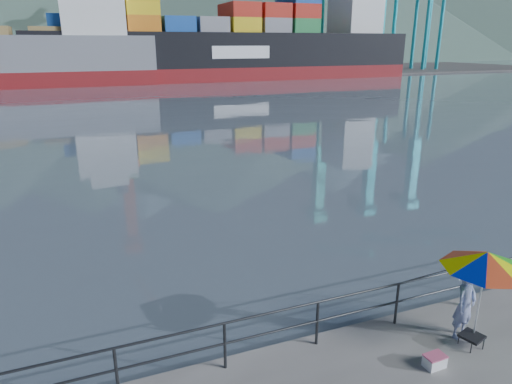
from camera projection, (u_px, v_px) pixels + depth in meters
The scene contains 11 objects.
harbor_water at pixel (82, 66), 122.52m from camera, with size 500.00×280.00×0.00m, color slate.
far_dock at pixel (139, 73), 93.35m from camera, with size 200.00×40.00×0.40m, color #514F4C.
guardrail at pixel (273, 333), 9.05m from camera, with size 22.00×0.06×1.03m.
container_stacks at pixel (241, 58), 101.39m from camera, with size 58.00×8.40×7.80m.
fisherman at pixel (465, 305), 9.58m from camera, with size 0.56×0.36×1.53m, color #334591.
beach_umbrella at pixel (487, 260), 8.97m from camera, with size 1.78×1.78×2.11m.
folding_stool at pixel (471, 340), 9.43m from camera, with size 0.52×0.52×0.28m.
cooler_bag at pixel (434, 362), 8.85m from camera, with size 0.40×0.27×0.23m, color white.
fishing_rod at pixel (414, 312), 10.69m from camera, with size 0.02×0.02×1.95m, color black.
bulk_carrier at pixel (1, 56), 65.49m from camera, with size 46.77×8.09×14.50m.
container_ship at pixel (239, 44), 80.01m from camera, with size 65.88×10.98×18.10m.
Camera 1 is at (-3.16, -5.36, 6.01)m, focal length 32.00 mm.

